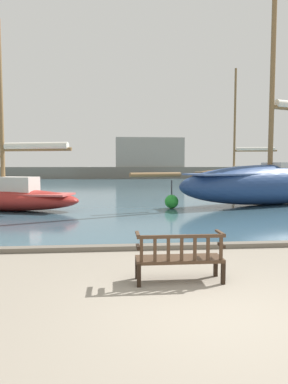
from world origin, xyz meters
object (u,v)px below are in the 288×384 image
at_px(sailboat_mid_starboard, 9,195).
at_px(sailboat_nearest_starboard, 275,181).
at_px(sailboat_outer_starboard, 237,174).
at_px(park_bench, 180,257).
at_px(channel_buoy, 172,201).

height_order(sailboat_mid_starboard, sailboat_nearest_starboard, sailboat_nearest_starboard).
bearing_deg(sailboat_outer_starboard, park_bench, -112.05).
bearing_deg(park_bench, channel_buoy, 80.94).
relative_size(sailboat_mid_starboard, channel_buoy, 6.30).
distance_m(park_bench, channel_buoy, 10.28).
bearing_deg(sailboat_outer_starboard, sailboat_mid_starboard, -130.45).
distance_m(park_bench, sailboat_mid_starboard, 11.77).
bearing_deg(channel_buoy, park_bench, -99.06).
xyz_separation_m(park_bench, sailboat_outer_starboard, (13.24, 32.68, 0.64)).
bearing_deg(sailboat_mid_starboard, sailboat_nearest_starboard, 5.96).
relative_size(park_bench, channel_buoy, 1.17).
distance_m(sailboat_mid_starboard, channel_buoy, 7.63).
xyz_separation_m(sailboat_outer_starboard, channel_buoy, (-11.62, -22.53, -0.70)).
distance_m(park_bench, sailboat_outer_starboard, 35.27).
distance_m(sailboat_mid_starboard, sailboat_nearest_starboard, 13.53).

